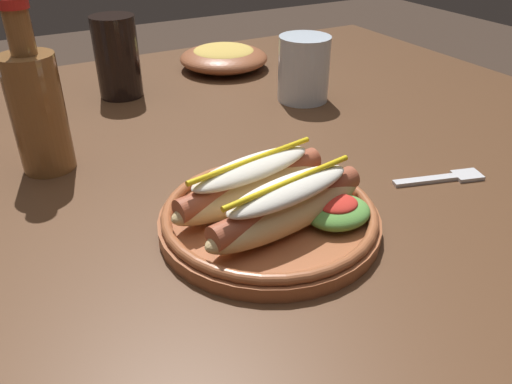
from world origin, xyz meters
TOP-DOWN VIEW (x-y plane):
  - dining_table at (0.00, 0.00)m, footprint 1.44×1.02m
  - hot_dog_plate at (0.04, -0.22)m, footprint 0.24×0.24m
  - fork at (0.29, -0.23)m, footprint 0.12×0.05m
  - soda_cup at (0.01, 0.27)m, footprint 0.08×0.08m
  - extra_cup at (0.29, 0.10)m, footprint 0.09×0.09m
  - glass_bottle at (-0.15, 0.05)m, footprint 0.07×0.07m
  - side_bowl at (0.24, 0.33)m, footprint 0.18×0.18m

SIDE VIEW (x-z plane):
  - dining_table at x=0.00m, z-range 0.29..1.03m
  - fork at x=0.29m, z-range 0.74..0.74m
  - side_bowl at x=0.24m, z-range 0.74..0.79m
  - hot_dog_plate at x=0.04m, z-range 0.73..0.80m
  - extra_cup at x=0.29m, z-range 0.74..0.85m
  - soda_cup at x=0.01m, z-range 0.74..0.88m
  - glass_bottle at x=-0.15m, z-range 0.72..0.93m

